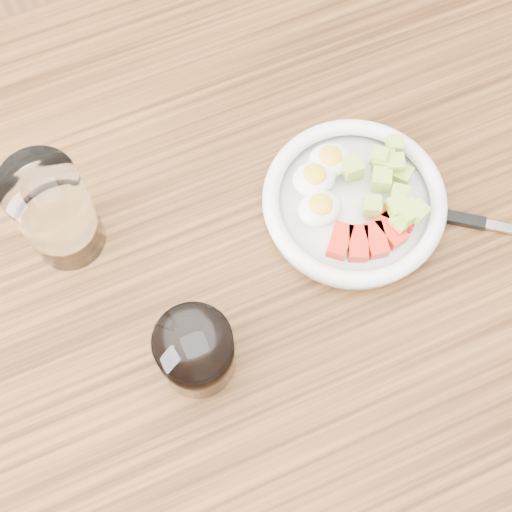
{
  "coord_description": "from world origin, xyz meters",
  "views": [
    {
      "loc": [
        -0.12,
        -0.24,
        1.51
      ],
      "look_at": [
        -0.01,
        0.01,
        0.8
      ],
      "focal_mm": 50.0,
      "sensor_mm": 36.0,
      "label": 1
    }
  ],
  "objects": [
    {
      "name": "coffee_glass",
      "position": [
        -0.11,
        -0.07,
        0.81
      ],
      "size": [
        0.08,
        0.08,
        0.09
      ],
      "color": "white",
      "rests_on": "dining_table"
    },
    {
      "name": "ground",
      "position": [
        0.0,
        0.0,
        0.0
      ],
      "size": [
        4.0,
        4.0,
        0.0
      ],
      "primitive_type": "plane",
      "color": "brown",
      "rests_on": "ground"
    },
    {
      "name": "bowl",
      "position": [
        0.12,
        0.03,
        0.79
      ],
      "size": [
        0.21,
        0.21,
        0.05
      ],
      "color": "white",
      "rests_on": "dining_table"
    },
    {
      "name": "dining_table",
      "position": [
        0.0,
        0.0,
        0.67
      ],
      "size": [
        1.5,
        0.9,
        0.77
      ],
      "color": "brown",
      "rests_on": "ground"
    },
    {
      "name": "fork",
      "position": [
        0.23,
        -0.04,
        0.77
      ],
      "size": [
        0.18,
        0.13,
        0.01
      ],
      "color": "black",
      "rests_on": "dining_table"
    },
    {
      "name": "water_glass",
      "position": [
        -0.19,
        0.12,
        0.84
      ],
      "size": [
        0.08,
        0.08,
        0.14
      ],
      "primitive_type": "cylinder",
      "color": "white",
      "rests_on": "dining_table"
    }
  ]
}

